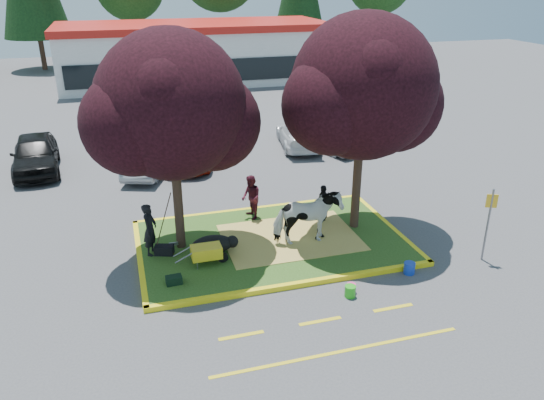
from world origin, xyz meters
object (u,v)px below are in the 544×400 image
object	(u,v)px
wheelbarrow	(207,252)
car_silver	(148,159)
calf	(212,245)
handler	(150,229)
cow	(307,218)
bucket_pink	(351,288)
sign_post	(489,218)
car_black	(35,154)
bucket_green	(350,291)
bucket_blue	(409,268)

from	to	relation	value
wheelbarrow	car_silver	bearing A→B (deg)	96.46
calf	handler	xyz separation A→B (m)	(-1.75, 0.47, 0.53)
cow	handler	xyz separation A→B (m)	(-4.67, 0.69, -0.06)
cow	calf	size ratio (longest dim) A/B	1.64
bucket_pink	car_silver	world-z (taller)	car_silver
handler	cow	bearing A→B (deg)	-74.72
sign_post	cow	bearing A→B (deg)	-179.89
car_black	bucket_green	bearing A→B (deg)	-59.09
car_silver	bucket_green	bearing A→B (deg)	130.50
bucket_blue	car_silver	xyz separation A→B (m)	(-6.47, 10.51, 0.47)
calf	handler	world-z (taller)	handler
bucket_green	bucket_pink	xyz separation A→B (m)	(0.11, 0.17, -0.03)
calf	bucket_pink	bearing A→B (deg)	-41.18
calf	handler	bearing A→B (deg)	166.43
calf	car_silver	distance (m)	8.10
car_silver	bucket_pink	bearing A→B (deg)	131.28
car_black	car_silver	distance (m)	4.87
cow	car_silver	size ratio (longest dim) A/B	0.53
handler	car_silver	size ratio (longest dim) A/B	0.41
bucket_pink	car_silver	bearing A→B (deg)	112.25
bucket_green	car_black	distance (m)	15.58
sign_post	bucket_green	xyz separation A→B (m)	(-4.60, -0.70, -1.23)
calf	car_black	xyz separation A→B (m)	(-5.87, 9.60, 0.36)
handler	bucket_blue	size ratio (longest dim) A/B	4.70
handler	bucket_green	distance (m)	6.09
calf	bucket_green	xyz separation A→B (m)	(3.11, -3.12, -0.26)
cow	calf	world-z (taller)	cow
cow	wheelbarrow	distance (m)	3.26
cow	handler	bearing A→B (deg)	81.57
handler	car_silver	xyz separation A→B (m)	(0.48, 7.52, -0.31)
wheelbarrow	bucket_pink	world-z (taller)	wheelbarrow
wheelbarrow	bucket_green	xyz separation A→B (m)	(3.38, -2.47, -0.40)
cow	bucket_green	distance (m)	3.03
cow	car_black	xyz separation A→B (m)	(-8.79, 9.82, -0.23)
bucket_green	wheelbarrow	bearing A→B (deg)	143.81
calf	wheelbarrow	world-z (taller)	wheelbarrow
car_black	car_silver	size ratio (longest dim) A/B	1.18
wheelbarrow	car_silver	xyz separation A→B (m)	(-0.99, 8.64, 0.09)
bucket_pink	car_black	size ratio (longest dim) A/B	0.06
bucket_green	bucket_pink	bearing A→B (deg)	57.28
wheelbarrow	sign_post	size ratio (longest dim) A/B	0.69
wheelbarrow	handler	bearing A→B (deg)	142.71
calf	bucket_blue	size ratio (longest dim) A/B	3.65
sign_post	bucket_green	world-z (taller)	sign_post
bucket_blue	handler	bearing A→B (deg)	156.74
calf	bucket_pink	world-z (taller)	calf
calf	sign_post	xyz separation A→B (m)	(7.71, -2.42, 0.96)
calf	sign_post	world-z (taller)	sign_post
bucket_blue	sign_post	bearing A→B (deg)	2.29
car_black	bucket_blue	bearing A→B (deg)	-51.87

